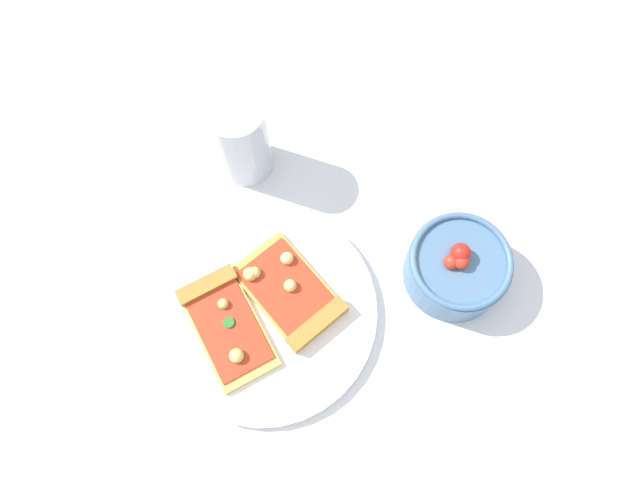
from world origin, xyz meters
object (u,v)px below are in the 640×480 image
at_px(plate, 265,311).
at_px(salad_bowl, 457,267).
at_px(pizza_slice_far, 292,295).
at_px(soda_glass, 241,139).
at_px(pizza_slice_near, 224,321).

bearing_deg(plate, salad_bowl, 138.38).
relative_size(pizza_slice_far, soda_glass, 1.12).
xyz_separation_m(pizza_slice_far, soda_glass, (-0.12, -0.17, 0.05)).
distance_m(pizza_slice_far, salad_bowl, 0.21).
xyz_separation_m(plate, pizza_slice_near, (0.04, -0.03, 0.01)).
bearing_deg(plate, pizza_slice_near, -36.41).
relative_size(salad_bowl, soda_glass, 0.94).
distance_m(pizza_slice_far, soda_glass, 0.21).
distance_m(pizza_slice_near, pizza_slice_far, 0.09).
distance_m(plate, pizza_slice_near, 0.05).
bearing_deg(plate, pizza_slice_far, 154.13).
bearing_deg(plate, soda_glass, -134.91).
height_order(plate, salad_bowl, salad_bowl).
bearing_deg(pizza_slice_far, pizza_slice_near, -31.87).
xyz_separation_m(pizza_slice_far, salad_bowl, (-0.15, 0.14, 0.01)).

